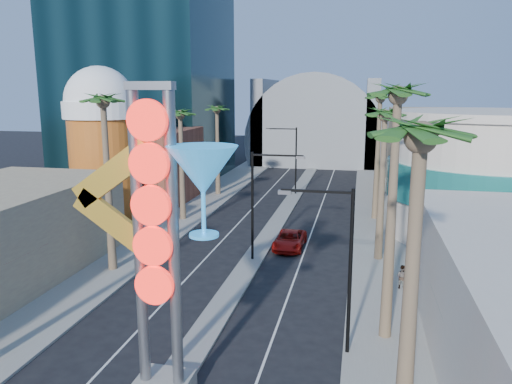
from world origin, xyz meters
TOP-DOWN VIEW (x-y plane):
  - sidewalk_west at (-9.50, 35.00)m, footprint 5.00×100.00m
  - sidewalk_east at (9.50, 35.00)m, footprint 5.00×100.00m
  - median at (0.00, 38.00)m, footprint 1.60×84.00m
  - brick_filler_west at (-16.00, 38.00)m, footprint 10.00×10.00m
  - filler_east at (16.00, 48.00)m, footprint 10.00×20.00m
  - beer_mug at (-17.00, 30.00)m, footprint 7.00×7.00m
  - turquoise_building at (18.00, 30.00)m, footprint 16.60×16.60m
  - canopy at (0.00, 72.00)m, footprint 22.00×16.00m
  - neon_sign at (0.82, 2.96)m, footprint 6.53×2.60m
  - streetlight_0 at (0.55, 20.00)m, footprint 3.79×0.25m
  - streetlight_1 at (-0.55, 44.00)m, footprint 3.79×0.25m
  - streetlight_2 at (6.72, 8.00)m, footprint 3.45×0.25m
  - palm_1 at (-9.00, 16.00)m, footprint 2.40×2.40m
  - palm_2 at (-9.00, 30.00)m, footprint 2.40×2.40m
  - palm_3 at (-9.00, 42.00)m, footprint 2.40×2.40m
  - palm_4 at (9.00, 0.00)m, footprint 2.40×2.40m
  - palm_5 at (9.00, 10.00)m, footprint 2.40×2.40m
  - palm_6 at (9.00, 22.00)m, footprint 2.40×2.40m
  - palm_7 at (9.00, 34.00)m, footprint 2.40×2.40m
  - red_pickup at (2.25, 23.48)m, footprint 2.33×4.86m
  - pedestrian_b at (10.26, 16.47)m, footprint 0.94×0.89m

SIDE VIEW (x-z plane):
  - sidewalk_west at x=-9.50m, z-range 0.00..0.15m
  - sidewalk_east at x=9.50m, z-range 0.00..0.15m
  - median at x=0.00m, z-range 0.00..0.15m
  - red_pickup at x=2.25m, z-range 0.00..1.34m
  - pedestrian_b at x=10.26m, z-range 0.15..1.67m
  - brick_filler_west at x=-16.00m, z-range 0.00..8.00m
  - canopy at x=0.00m, z-range -6.69..15.31m
  - streetlight_2 at x=6.72m, z-range 0.83..8.83m
  - streetlight_0 at x=0.55m, z-range 0.88..8.88m
  - streetlight_1 at x=-0.55m, z-range 0.88..8.88m
  - filler_east at x=16.00m, z-range 0.00..10.00m
  - turquoise_building at x=18.00m, z-range -0.05..10.55m
  - neon_sign at x=0.82m, z-range 1.03..13.58m
  - beer_mug at x=-17.00m, z-range 0.59..15.09m
  - palm_2 at x=-9.00m, z-range 3.88..15.08m
  - palm_3 at x=-9.00m, z-range 3.88..15.08m
  - palm_6 at x=9.00m, z-range 4.08..15.78m
  - palm_4 at x=9.00m, z-range 4.28..16.48m
  - palm_1 at x=-9.00m, z-range 4.47..17.17m
  - palm_7 at x=9.00m, z-range 4.47..17.17m
  - palm_5 at x=9.00m, z-range 4.67..17.87m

